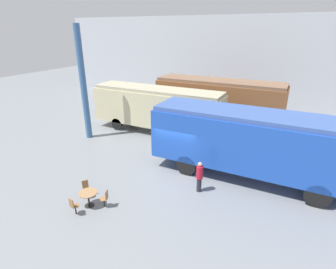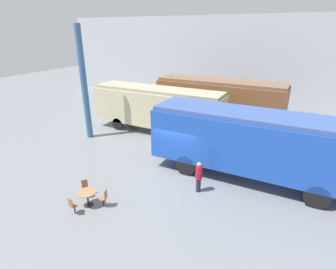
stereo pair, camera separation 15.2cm
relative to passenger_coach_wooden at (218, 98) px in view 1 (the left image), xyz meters
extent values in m
plane|color=gray|center=(0.18, -8.61, -2.28)|extent=(80.00, 80.00, 0.00)
cube|color=#B2B7C1|center=(0.18, 7.07, 2.22)|extent=(44.00, 0.15, 9.00)
cube|color=brown|center=(0.00, 0.00, -0.09)|extent=(10.45, 2.73, 2.76)
cube|color=brown|center=(0.00, 0.00, 1.40)|extent=(10.24, 2.51, 0.24)
cylinder|color=black|center=(3.14, -1.31, -1.66)|extent=(1.24, 0.12, 1.24)
cylinder|color=black|center=(3.14, 1.31, -1.66)|extent=(1.24, 0.12, 1.24)
cylinder|color=black|center=(-3.14, -1.31, -1.66)|extent=(1.24, 0.12, 1.24)
cylinder|color=black|center=(-3.14, 1.31, -1.66)|extent=(1.24, 0.12, 1.24)
cube|color=beige|center=(-3.74, -3.83, -0.33)|extent=(10.31, 2.43, 2.62)
cube|color=tan|center=(-3.74, -3.83, 1.10)|extent=(10.11, 2.24, 0.24)
cylinder|color=black|center=(-0.65, -4.99, -1.79)|extent=(0.98, 0.12, 0.98)
cylinder|color=black|center=(-0.65, -2.67, -1.79)|extent=(0.98, 0.12, 0.98)
cylinder|color=black|center=(-6.84, -4.99, -1.79)|extent=(0.98, 0.12, 0.98)
cylinder|color=black|center=(-6.84, -2.67, -1.79)|extent=(0.98, 0.12, 0.98)
cube|color=blue|center=(4.16, -7.72, -0.16)|extent=(10.78, 2.76, 2.72)
cube|color=#3A579D|center=(4.16, -7.72, 1.32)|extent=(10.56, 2.54, 0.24)
cylinder|color=black|center=(7.39, -9.04, -1.70)|extent=(1.16, 0.12, 1.16)
cylinder|color=black|center=(7.39, -6.40, -1.70)|extent=(1.16, 0.12, 1.16)
cylinder|color=black|center=(0.92, -9.04, -1.70)|extent=(1.16, 0.12, 1.16)
cylinder|color=black|center=(0.92, -6.40, -1.70)|extent=(1.16, 0.12, 1.16)
cylinder|color=black|center=(-1.99, -13.62, -2.27)|extent=(0.44, 0.44, 0.02)
cylinder|color=black|center=(-1.99, -13.62, -1.92)|extent=(0.08, 0.08, 0.67)
cylinder|color=#9E754C|center=(-1.99, -13.62, -1.57)|extent=(0.85, 0.85, 0.03)
cylinder|color=black|center=(-2.55, -13.16, -2.07)|extent=(0.06, 0.06, 0.42)
cylinder|color=olive|center=(-2.55, -13.16, -1.84)|extent=(0.36, 0.36, 0.03)
cube|color=olive|center=(-2.67, -13.06, -1.62)|extent=(0.21, 0.25, 0.42)
cylinder|color=black|center=(-2.11, -14.33, -2.07)|extent=(0.06, 0.06, 0.42)
cylinder|color=olive|center=(-2.11, -14.33, -1.84)|extent=(0.36, 0.36, 0.03)
cube|color=olive|center=(-2.13, -14.48, -1.62)|extent=(0.29, 0.09, 0.42)
cylinder|color=black|center=(-1.32, -13.36, -2.07)|extent=(0.06, 0.06, 0.42)
cylinder|color=olive|center=(-1.32, -13.36, -1.84)|extent=(0.36, 0.36, 0.03)
cube|color=olive|center=(-1.17, -13.31, -1.62)|extent=(0.14, 0.28, 0.42)
cylinder|color=#262633|center=(2.14, -10.23, -1.90)|extent=(0.24, 0.24, 0.75)
cylinder|color=#B2192D|center=(2.14, -10.23, -1.19)|extent=(0.34, 0.34, 0.67)
sphere|color=tan|center=(2.14, -10.23, -0.75)|extent=(0.22, 0.22, 0.22)
cylinder|color=#386093|center=(-7.82, -7.15, 1.72)|extent=(0.44, 0.44, 8.00)
camera|label=1|loc=(5.76, -20.98, 5.33)|focal=28.00mm
camera|label=2|loc=(5.90, -20.91, 5.33)|focal=28.00mm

